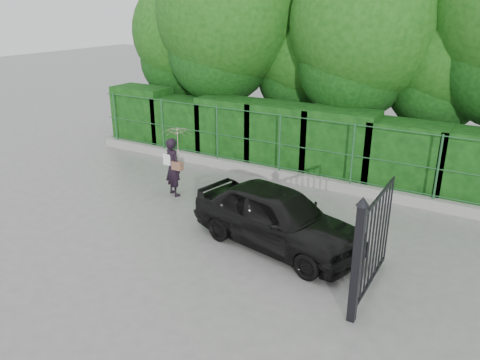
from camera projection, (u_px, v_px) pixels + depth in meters
The scene contains 8 objects.
ground at pixel (183, 232), 11.38m from camera, with size 80.00×80.00×0.00m, color gray.
kerb at pixel (267, 172), 14.96m from camera, with size 14.00×0.25×0.30m, color #9E9E99.
fence at pixel (274, 142), 14.48m from camera, with size 14.13×0.06×1.80m.
hedge at pixel (281, 137), 15.46m from camera, with size 14.20×1.20×2.22m.
trees at pixel (346, 22), 15.44m from camera, with size 17.10×6.15×8.08m.
gate at pixel (365, 249), 8.20m from camera, with size 0.22×2.33×2.36m.
woman at pixel (175, 153), 13.15m from camera, with size 0.94×0.86×2.01m.
car at pixel (277, 217), 10.55m from camera, with size 1.67×4.15×1.41m, color black.
Camera 1 is at (6.36, -8.08, 5.24)m, focal length 35.00 mm.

